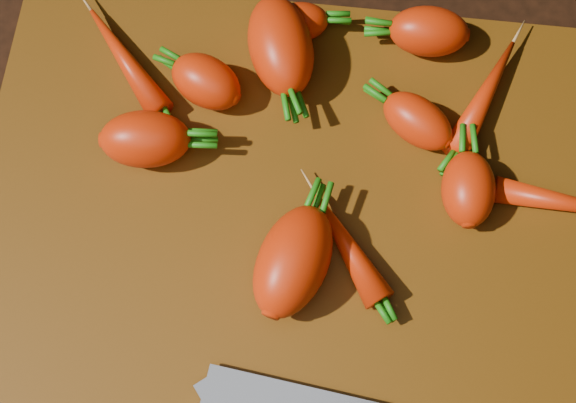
# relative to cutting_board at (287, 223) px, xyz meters

# --- Properties ---
(ground) EXTENTS (2.00, 2.00, 0.01)m
(ground) POSITION_rel_cutting_board_xyz_m (0.00, 0.00, -0.01)
(ground) COLOR black
(cutting_board) EXTENTS (0.50, 0.40, 0.01)m
(cutting_board) POSITION_rel_cutting_board_xyz_m (0.00, 0.00, 0.00)
(cutting_board) COLOR #4E2B06
(cutting_board) RESTS_ON ground
(carrot_0) EXTENTS (0.08, 0.05, 0.05)m
(carrot_0) POSITION_rel_cutting_board_xyz_m (-0.12, 0.05, 0.03)
(carrot_0) COLOR red
(carrot_0) RESTS_ON cutting_board
(carrot_1) EXTENTS (0.07, 0.06, 0.04)m
(carrot_1) POSITION_rel_cutting_board_xyz_m (-0.08, 0.10, 0.03)
(carrot_1) COLOR red
(carrot_1) RESTS_ON cutting_board
(carrot_2) EXTENTS (0.08, 0.10, 0.05)m
(carrot_2) POSITION_rel_cutting_board_xyz_m (-0.02, 0.14, 0.03)
(carrot_2) COLOR red
(carrot_2) RESTS_ON cutting_board
(carrot_3) EXTENTS (0.08, 0.10, 0.05)m
(carrot_3) POSITION_rel_cutting_board_xyz_m (0.01, -0.04, 0.03)
(carrot_3) COLOR red
(carrot_3) RESTS_ON cutting_board
(carrot_4) EXTENTS (0.07, 0.04, 0.04)m
(carrot_4) POSITION_rel_cutting_board_xyz_m (0.10, 0.17, 0.03)
(carrot_4) COLOR red
(carrot_4) RESTS_ON cutting_board
(carrot_5) EXTENTS (0.06, 0.04, 0.03)m
(carrot_5) POSITION_rel_cutting_board_xyz_m (-0.01, 0.17, 0.02)
(carrot_5) COLOR red
(carrot_5) RESTS_ON cutting_board
(carrot_6) EXTENTS (0.07, 0.07, 0.04)m
(carrot_6) POSITION_rel_cutting_board_xyz_m (0.10, 0.09, 0.02)
(carrot_6) COLOR red
(carrot_6) RESTS_ON cutting_board
(carrot_7) EXTENTS (0.07, 0.11, 0.02)m
(carrot_7) POSITION_rel_cutting_board_xyz_m (0.15, 0.12, 0.02)
(carrot_7) COLOR red
(carrot_7) RESTS_ON cutting_board
(carrot_8) EXTENTS (0.12, 0.03, 0.02)m
(carrot_8) POSITION_rel_cutting_board_xyz_m (0.22, 0.03, 0.02)
(carrot_8) COLOR red
(carrot_8) RESTS_ON cutting_board
(carrot_9) EXTENTS (0.08, 0.09, 0.02)m
(carrot_9) POSITION_rel_cutting_board_xyz_m (0.05, -0.02, 0.02)
(carrot_9) COLOR red
(carrot_9) RESTS_ON cutting_board
(carrot_10) EXTENTS (0.09, 0.10, 0.02)m
(carrot_10) POSITION_rel_cutting_board_xyz_m (-0.15, 0.12, 0.02)
(carrot_10) COLOR red
(carrot_10) RESTS_ON cutting_board
(carrot_11) EXTENTS (0.04, 0.06, 0.04)m
(carrot_11) POSITION_rel_cutting_board_xyz_m (0.14, 0.03, 0.03)
(carrot_11) COLOR red
(carrot_11) RESTS_ON cutting_board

